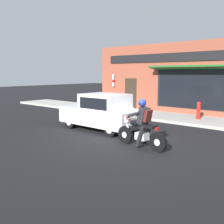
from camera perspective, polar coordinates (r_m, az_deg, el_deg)
The scene contains 7 objects.
ground_plane at distance 9.36m, azimuth 3.51°, elevation -6.69°, with size 80.00×80.00×0.00m, color black.
sidewalk_curb at distance 15.43m, azimuth 6.62°, elevation -0.44°, with size 2.60×22.00×0.14m, color #ADAAA3.
storefront_building at distance 15.91m, azimuth 13.93°, elevation 7.01°, with size 1.25×11.26×4.20m.
motorcycle_with_rider at distance 8.66m, azimuth 6.42°, elevation -3.36°, with size 0.62×2.02×1.62m.
car_hatchback at distance 11.34m, azimuth -2.23°, elevation -0.05°, with size 1.71×3.81×1.57m.
fire_hydrant at distance 13.94m, azimuth 18.32°, elevation 0.31°, with size 0.36×0.24×0.88m.
traffic_cone at distance 14.88m, azimuth 4.45°, elevation 0.67°, with size 0.36×0.36×0.60m.
Camera 1 is at (-7.28, -5.35, 2.45)m, focal length 42.00 mm.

